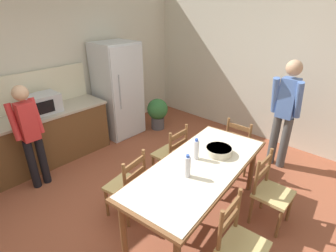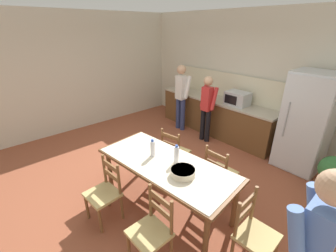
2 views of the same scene
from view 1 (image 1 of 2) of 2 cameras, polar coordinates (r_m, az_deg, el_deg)
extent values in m
plane|color=brown|center=(3.52, -5.69, -20.01)|extent=(8.32, 8.32, 0.00)
cube|color=beige|center=(4.95, -28.00, 10.19)|extent=(6.52, 0.12, 2.90)
cube|color=beige|center=(5.32, 21.21, 12.30)|extent=(0.12, 5.20, 2.90)
cube|color=brown|center=(4.72, -30.92, -4.65)|extent=(3.14, 0.62, 0.85)
cube|color=#B2A893|center=(4.54, -32.16, 0.26)|extent=(3.18, 0.66, 0.04)
cube|color=silver|center=(5.32, -10.87, 7.67)|extent=(0.76, 0.68, 1.85)
cube|color=silver|center=(5.06, -8.43, 6.91)|extent=(0.73, 0.02, 1.77)
cylinder|color=#A5AAB2|center=(4.88, -10.40, 7.22)|extent=(0.02, 0.02, 0.65)
cube|color=#B2B7BC|center=(4.62, -25.69, 4.41)|extent=(0.50, 0.38, 0.30)
cube|color=black|center=(4.43, -25.27, 3.66)|extent=(0.30, 0.01, 0.19)
cylinder|color=brown|center=(3.95, 17.77, -8.69)|extent=(0.07, 0.07, 0.74)
cylinder|color=brown|center=(2.96, -9.75, -21.20)|extent=(0.07, 0.07, 0.74)
cylinder|color=brown|center=(4.15, 8.98, -5.86)|extent=(0.07, 0.07, 0.74)
cube|color=brown|center=(3.11, 6.77, -8.92)|extent=(2.16, 1.10, 0.04)
cube|color=beige|center=(3.10, 6.79, -8.55)|extent=(2.07, 1.05, 0.01)
cylinder|color=silver|center=(2.84, 4.26, -8.87)|extent=(0.07, 0.07, 0.24)
cylinder|color=#2D51B2|center=(2.77, 4.34, -6.55)|extent=(0.04, 0.04, 0.03)
cylinder|color=silver|center=(3.15, 6.13, -5.18)|extent=(0.07, 0.07, 0.24)
cylinder|color=#2D51B2|center=(3.09, 6.24, -3.02)|extent=(0.04, 0.04, 0.03)
cylinder|color=beige|center=(3.32, 10.98, -5.32)|extent=(0.32, 0.32, 0.09)
cylinder|color=beige|center=(3.31, 11.03, -4.80)|extent=(0.31, 0.31, 0.02)
cylinder|color=brown|center=(4.30, 0.11, -6.94)|extent=(0.04, 0.04, 0.41)
cylinder|color=brown|center=(4.07, -3.23, -8.98)|extent=(0.04, 0.04, 0.41)
cylinder|color=brown|center=(4.12, 3.74, -8.57)|extent=(0.04, 0.04, 0.41)
cylinder|color=brown|center=(3.89, 0.47, -10.84)|extent=(0.04, 0.04, 0.41)
cube|color=tan|center=(3.97, 0.28, -6.10)|extent=(0.43, 0.41, 0.04)
cylinder|color=brown|center=(3.87, 3.94, -2.73)|extent=(0.04, 0.04, 0.46)
cylinder|color=brown|center=(3.63, 0.49, -4.77)|extent=(0.04, 0.04, 0.46)
cube|color=brown|center=(3.69, 2.31, -1.97)|extent=(0.36, 0.04, 0.07)
cube|color=brown|center=(3.76, 2.27, -4.03)|extent=(0.36, 0.04, 0.07)
cylinder|color=brown|center=(3.72, -9.21, -13.07)|extent=(0.04, 0.04, 0.41)
cylinder|color=brown|center=(3.53, -13.18, -15.98)|extent=(0.04, 0.04, 0.41)
cylinder|color=brown|center=(3.55, -4.92, -15.03)|extent=(0.04, 0.04, 0.41)
cylinder|color=brown|center=(3.35, -8.83, -18.29)|extent=(0.04, 0.04, 0.41)
cube|color=tan|center=(3.39, -9.29, -12.66)|extent=(0.48, 0.47, 0.04)
cylinder|color=brown|center=(3.26, -5.23, -8.66)|extent=(0.04, 0.04, 0.46)
cylinder|color=brown|center=(3.04, -9.43, -11.78)|extent=(0.04, 0.04, 0.46)
cube|color=brown|center=(3.08, -7.38, -8.22)|extent=(0.36, 0.09, 0.07)
cube|color=brown|center=(3.16, -7.22, -10.51)|extent=(0.36, 0.09, 0.07)
cylinder|color=brown|center=(3.10, 13.90, -23.44)|extent=(0.04, 0.04, 0.41)
cube|color=tan|center=(2.78, 16.11, -24.07)|extent=(0.45, 0.43, 0.04)
cylinder|color=brown|center=(2.52, 11.31, -21.50)|extent=(0.04, 0.04, 0.46)
cylinder|color=brown|center=(2.76, 14.96, -16.88)|extent=(0.04, 0.04, 0.46)
cube|color=brown|center=(2.55, 13.54, -17.01)|extent=(0.36, 0.05, 0.07)
cube|color=brown|center=(2.65, 13.19, -19.45)|extent=(0.36, 0.05, 0.07)
cylinder|color=brown|center=(4.55, 18.30, -6.36)|extent=(0.04, 0.04, 0.41)
cylinder|color=brown|center=(4.67, 14.27, -4.98)|extent=(0.04, 0.04, 0.41)
cylinder|color=brown|center=(4.28, 16.47, -8.27)|extent=(0.04, 0.04, 0.41)
cylinder|color=brown|center=(4.40, 12.24, -6.73)|extent=(0.04, 0.04, 0.41)
cube|color=tan|center=(4.36, 15.66, -4.04)|extent=(0.42, 0.44, 0.04)
cylinder|color=brown|center=(4.04, 17.29, -2.64)|extent=(0.04, 0.04, 0.46)
cylinder|color=brown|center=(4.17, 12.83, -1.19)|extent=(0.04, 0.04, 0.46)
cube|color=brown|center=(4.05, 15.23, -0.28)|extent=(0.04, 0.36, 0.07)
cube|color=brown|center=(4.11, 14.99, -2.19)|extent=(0.04, 0.36, 0.07)
cylinder|color=brown|center=(3.44, 22.95, -19.05)|extent=(0.04, 0.04, 0.41)
cylinder|color=brown|center=(3.71, 24.95, -15.75)|extent=(0.04, 0.04, 0.41)
cylinder|color=brown|center=(3.50, 17.58, -17.02)|extent=(0.04, 0.04, 0.41)
cylinder|color=brown|center=(3.77, 19.98, -13.97)|extent=(0.04, 0.04, 0.41)
cube|color=tan|center=(3.46, 21.98, -13.58)|extent=(0.43, 0.41, 0.04)
cylinder|color=brown|center=(3.21, 18.69, -10.69)|extent=(0.04, 0.04, 0.46)
cylinder|color=brown|center=(3.50, 21.13, -7.89)|extent=(0.04, 0.04, 0.46)
cube|color=brown|center=(3.29, 20.30, -7.38)|extent=(0.36, 0.03, 0.07)
cube|color=brown|center=(3.37, 19.91, -9.56)|extent=(0.36, 0.03, 0.07)
cylinder|color=black|center=(4.28, -27.43, -7.45)|extent=(0.11, 0.11, 0.77)
cylinder|color=black|center=(4.32, -25.60, -6.75)|extent=(0.11, 0.11, 0.77)
cube|color=red|center=(4.02, -28.29, 0.85)|extent=(0.22, 0.18, 0.54)
sphere|color=tan|center=(3.89, -29.51, 6.28)|extent=(0.20, 0.20, 0.20)
cylinder|color=red|center=(4.03, -30.63, 0.73)|extent=(0.09, 0.21, 0.52)
cylinder|color=red|center=(4.11, -26.75, 2.04)|extent=(0.09, 0.21, 0.52)
cylinder|color=#4C4C4C|center=(4.65, 24.01, -3.39)|extent=(0.13, 0.13, 0.87)
cylinder|color=#4C4C4C|center=(4.69, 22.05, -2.76)|extent=(0.13, 0.13, 0.87)
cube|color=#5175BC|center=(4.39, 24.66, 5.52)|extent=(0.20, 0.25, 0.62)
sphere|color=tan|center=(4.28, 25.78, 11.33)|extent=(0.23, 0.23, 0.23)
cylinder|color=#5175BC|center=(4.28, 26.56, 5.04)|extent=(0.24, 0.10, 0.59)
cylinder|color=#5175BC|center=(4.37, 22.32, 6.23)|extent=(0.24, 0.10, 0.59)
cylinder|color=#4C4C51|center=(5.70, -2.25, 0.74)|extent=(0.28, 0.28, 0.26)
sphere|color=#337038|center=(5.57, -2.30, 3.71)|extent=(0.44, 0.44, 0.44)
camera|label=2|loc=(4.16, 49.47, 17.69)|focal=24.00mm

